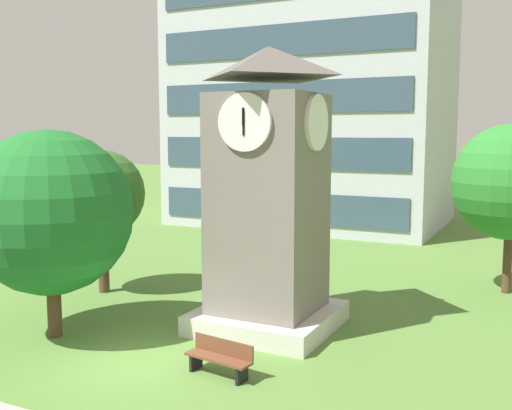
{
  "coord_description": "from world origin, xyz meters",
  "views": [
    {
      "loc": [
        9.4,
        -11.97,
        5.97
      ],
      "look_at": [
        0.91,
        5.14,
        3.65
      ],
      "focal_mm": 41.82,
      "sensor_mm": 36.0,
      "label": 1
    }
  ],
  "objects_px": {
    "tree_near_tower": "(50,212)",
    "tree_streetside": "(511,182)",
    "tree_by_building": "(101,194)",
    "park_bench": "(220,357)",
    "clock_tower": "(268,208)"
  },
  "relations": [
    {
      "from": "park_bench",
      "to": "tree_near_tower",
      "type": "relative_size",
      "value": 0.3
    },
    {
      "from": "park_bench",
      "to": "tree_by_building",
      "type": "xyz_separation_m",
      "value": [
        -7.79,
        4.82,
        3.25
      ]
    },
    {
      "from": "clock_tower",
      "to": "park_bench",
      "type": "relative_size",
      "value": 4.58
    },
    {
      "from": "clock_tower",
      "to": "park_bench",
      "type": "distance_m",
      "value": 5.06
    },
    {
      "from": "tree_near_tower",
      "to": "tree_streetside",
      "type": "relative_size",
      "value": 0.96
    },
    {
      "from": "tree_by_building",
      "to": "park_bench",
      "type": "bearing_deg",
      "value": -31.74
    },
    {
      "from": "tree_by_building",
      "to": "tree_near_tower",
      "type": "xyz_separation_m",
      "value": [
        2.01,
        -4.5,
        -0.03
      ]
    },
    {
      "from": "tree_by_building",
      "to": "tree_streetside",
      "type": "bearing_deg",
      "value": 25.95
    },
    {
      "from": "clock_tower",
      "to": "tree_near_tower",
      "type": "bearing_deg",
      "value": -146.44
    },
    {
      "from": "clock_tower",
      "to": "tree_by_building",
      "type": "relative_size",
      "value": 1.58
    },
    {
      "from": "clock_tower",
      "to": "tree_near_tower",
      "type": "relative_size",
      "value": 1.39
    },
    {
      "from": "tree_near_tower",
      "to": "tree_streetside",
      "type": "distance_m",
      "value": 16.07
    },
    {
      "from": "clock_tower",
      "to": "park_bench",
      "type": "bearing_deg",
      "value": -82.7
    },
    {
      "from": "tree_by_building",
      "to": "tree_streetside",
      "type": "height_order",
      "value": "tree_streetside"
    },
    {
      "from": "park_bench",
      "to": "tree_by_building",
      "type": "height_order",
      "value": "tree_by_building"
    }
  ]
}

